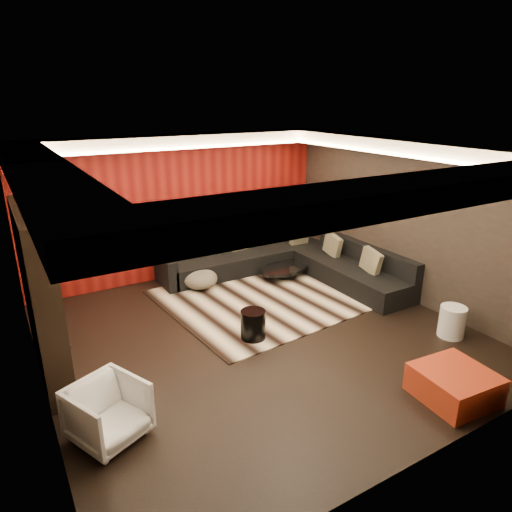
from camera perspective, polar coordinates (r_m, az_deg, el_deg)
floor at (r=7.08m, az=0.39°, el=-9.94°), size 6.00×6.00×0.02m
ceiling at (r=6.21m, az=0.45°, el=13.40°), size 6.00×6.00×0.02m
wall_back at (r=9.12m, az=-9.42°, el=6.09°), size 6.00×0.02×2.80m
wall_left at (r=5.68m, az=-26.69°, el=-4.04°), size 0.02×6.00×2.80m
wall_right at (r=8.40m, az=18.36°, el=4.21°), size 0.02×6.00×2.80m
red_feature_wall at (r=9.09m, az=-9.33°, el=6.04°), size 5.98×0.05×2.78m
soffit_back at (r=8.63m, az=-9.12°, el=14.05°), size 6.00×0.60×0.22m
soffit_front at (r=4.17m, az=20.09°, el=7.63°), size 6.00×0.60×0.22m
soffit_left at (r=5.37m, az=-25.46°, el=9.32°), size 0.60×4.80×0.22m
soffit_right at (r=7.95m, az=17.83°, el=12.95°), size 0.60×4.80×0.22m
cove_back at (r=8.33m, az=-8.18°, el=13.29°), size 4.80×0.08×0.04m
cove_front at (r=4.41m, az=16.59°, el=7.38°), size 4.80×0.08×0.04m
cove_left at (r=5.42m, az=-21.75°, el=8.93°), size 0.08×4.80×0.04m
cove_right at (r=7.71m, az=16.02°, el=12.27°), size 0.08×4.80×0.04m
tv_surround at (r=6.35m, az=-25.35°, el=-4.38°), size 0.30×2.00×2.20m
tv_screen at (r=6.24m, az=-24.36°, el=-1.17°), size 0.04×1.30×0.80m
tv_shelf at (r=6.52m, az=-23.45°, el=-7.36°), size 0.04×1.60×0.04m
rug at (r=8.47m, az=2.63°, el=-4.66°), size 4.25×3.34×0.02m
coffee_table at (r=9.21m, az=3.69°, el=-1.90°), size 1.43×1.43×0.20m
drum_stool at (r=6.86m, az=-0.36°, el=-8.55°), size 0.46×0.46×0.44m
striped_pouf at (r=8.67m, az=-6.98°, el=-2.85°), size 0.84×0.84×0.36m
white_side_table at (r=7.55m, az=23.30°, el=-7.54°), size 0.42×0.42×0.48m
orange_ottoman at (r=6.16m, az=23.52°, el=-14.52°), size 0.89×0.89×0.37m
armchair at (r=5.29m, az=-17.98°, el=-18.08°), size 0.92×0.93×0.65m
sectional_sofa at (r=9.25m, az=3.66°, el=-0.86°), size 3.65×3.50×0.75m
throw_pillows at (r=9.15m, az=3.41°, el=1.28°), size 3.12×2.71×0.50m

